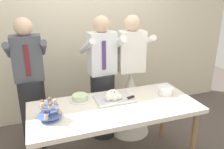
# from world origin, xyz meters

# --- Properties ---
(rear_wall) EXTENTS (5.20, 0.10, 2.90)m
(rear_wall) POSITION_xyz_m (0.00, 1.39, 1.45)
(rear_wall) COLOR beige
(rear_wall) RESTS_ON ground_plane
(dessert_table) EXTENTS (1.80, 0.80, 0.78)m
(dessert_table) POSITION_xyz_m (0.00, 0.00, 0.70)
(dessert_table) COLOR silver
(dessert_table) RESTS_ON ground_plane
(cupcake_stand) EXTENTS (0.23, 0.23, 0.21)m
(cupcake_stand) POSITION_xyz_m (-0.68, -0.05, 0.86)
(cupcake_stand) COLOR #4C66B2
(cupcake_stand) RESTS_ON dessert_table
(main_cake_tray) EXTENTS (0.43, 0.31, 0.13)m
(main_cake_tray) POSITION_xyz_m (0.04, 0.14, 0.82)
(main_cake_tray) COLOR silver
(main_cake_tray) RESTS_ON dessert_table
(plate_stack) EXTENTS (0.18, 0.18, 0.09)m
(plate_stack) POSITION_xyz_m (0.66, 0.08, 0.82)
(plate_stack) COLOR white
(plate_stack) RESTS_ON dessert_table
(round_cake) EXTENTS (0.24, 0.24, 0.07)m
(round_cake) POSITION_xyz_m (-0.32, 0.25, 0.81)
(round_cake) COLOR white
(round_cake) RESTS_ON dessert_table
(person_groom) EXTENTS (0.49, 0.52, 1.66)m
(person_groom) POSITION_xyz_m (0.06, 0.64, 0.75)
(person_groom) COLOR #232328
(person_groom) RESTS_ON ground_plane
(person_bride) EXTENTS (0.56, 0.56, 1.66)m
(person_bride) POSITION_xyz_m (0.45, 0.60, 0.58)
(person_bride) COLOR white
(person_bride) RESTS_ON ground_plane
(person_guest) EXTENTS (0.46, 0.49, 1.66)m
(person_guest) POSITION_xyz_m (-0.84, 0.72, 0.75)
(person_guest) COLOR #232328
(person_guest) RESTS_ON ground_plane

